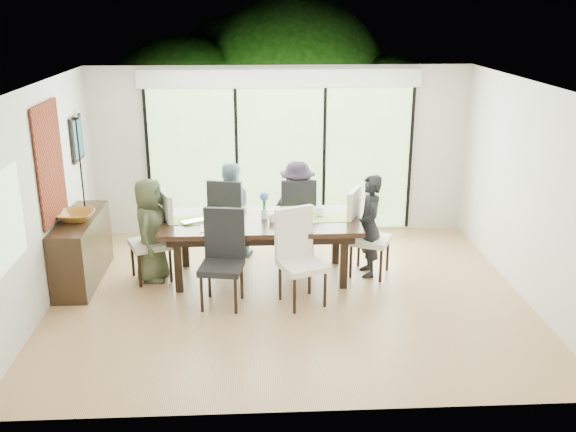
{
  "coord_description": "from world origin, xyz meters",
  "views": [
    {
      "loc": [
        -0.42,
        -7.55,
        3.6
      ],
      "look_at": [
        0.0,
        0.25,
        1.0
      ],
      "focal_mm": 40.0,
      "sensor_mm": 36.0,
      "label": 1
    }
  ],
  "objects_px": {
    "chair_right_end": "(370,233)",
    "person_left_end": "(151,230)",
    "person_right_end": "(369,226)",
    "chair_near_left": "(221,260)",
    "bowl": "(76,216)",
    "person_far_right": "(297,209)",
    "cup_c": "(319,213)",
    "cup_a": "(209,213)",
    "table_top": "(261,222)",
    "chair_left_end": "(150,237)",
    "chair_far_right": "(297,215)",
    "cup_b": "(272,218)",
    "chair_far_left": "(230,216)",
    "chair_near_right": "(302,258)",
    "sideboard": "(82,249)",
    "laptop": "(197,222)",
    "person_far_left": "(230,210)",
    "vase": "(264,214)"
  },
  "relations": [
    {
      "from": "chair_near_left",
      "to": "bowl",
      "type": "relative_size",
      "value": 2.56
    },
    {
      "from": "chair_right_end",
      "to": "sideboard",
      "type": "xyz_separation_m",
      "value": [
        -3.91,
        0.0,
        -0.16
      ]
    },
    {
      "from": "chair_right_end",
      "to": "cup_a",
      "type": "height_order",
      "value": "chair_right_end"
    },
    {
      "from": "chair_right_end",
      "to": "vase",
      "type": "height_order",
      "value": "chair_right_end"
    },
    {
      "from": "cup_a",
      "to": "cup_c",
      "type": "distance_m",
      "value": 1.5
    },
    {
      "from": "chair_near_right",
      "to": "laptop",
      "type": "relative_size",
      "value": 3.33
    },
    {
      "from": "chair_far_left",
      "to": "cup_b",
      "type": "xyz_separation_m",
      "value": [
        0.6,
        -0.95,
        0.27
      ]
    },
    {
      "from": "person_far_right",
      "to": "vase",
      "type": "bearing_deg",
      "value": 72.25
    },
    {
      "from": "table_top",
      "to": "chair_left_end",
      "type": "height_order",
      "value": "chair_left_end"
    },
    {
      "from": "chair_near_right",
      "to": "cup_c",
      "type": "distance_m",
      "value": 1.05
    },
    {
      "from": "person_right_end",
      "to": "vase",
      "type": "xyz_separation_m",
      "value": [
        -1.43,
        0.05,
        0.18
      ]
    },
    {
      "from": "chair_far_left",
      "to": "person_left_end",
      "type": "xyz_separation_m",
      "value": [
        -1.03,
        -0.85,
        0.1
      ]
    },
    {
      "from": "chair_right_end",
      "to": "person_right_end",
      "type": "height_order",
      "value": "person_right_end"
    },
    {
      "from": "person_far_right",
      "to": "cup_c",
      "type": "bearing_deg",
      "value": 123.82
    },
    {
      "from": "vase",
      "to": "cup_c",
      "type": "relative_size",
      "value": 0.97
    },
    {
      "from": "chair_near_left",
      "to": "sideboard",
      "type": "relative_size",
      "value": 0.76
    },
    {
      "from": "chair_right_end",
      "to": "person_left_end",
      "type": "relative_size",
      "value": 0.85
    },
    {
      "from": "cup_a",
      "to": "sideboard",
      "type": "xyz_separation_m",
      "value": [
        -1.71,
        -0.15,
        -0.43
      ]
    },
    {
      "from": "chair_near_right",
      "to": "cup_a",
      "type": "xyz_separation_m",
      "value": [
        -1.2,
        1.02,
        0.27
      ]
    },
    {
      "from": "chair_far_left",
      "to": "sideboard",
      "type": "distance_m",
      "value": 2.14
    },
    {
      "from": "person_far_right",
      "to": "cup_c",
      "type": "height_order",
      "value": "person_far_right"
    },
    {
      "from": "table_top",
      "to": "chair_far_left",
      "type": "bearing_deg",
      "value": 117.9
    },
    {
      "from": "cup_b",
      "to": "table_top",
      "type": "bearing_deg",
      "value": 146.31
    },
    {
      "from": "chair_far_right",
      "to": "person_far_right",
      "type": "height_order",
      "value": "person_far_right"
    },
    {
      "from": "table_top",
      "to": "cup_c",
      "type": "distance_m",
      "value": 0.81
    },
    {
      "from": "chair_right_end",
      "to": "person_far_right",
      "type": "bearing_deg",
      "value": 72.83
    },
    {
      "from": "chair_right_end",
      "to": "person_left_end",
      "type": "height_order",
      "value": "person_left_end"
    },
    {
      "from": "table_top",
      "to": "laptop",
      "type": "height_order",
      "value": "laptop"
    },
    {
      "from": "chair_far_left",
      "to": "chair_near_right",
      "type": "relative_size",
      "value": 1.0
    },
    {
      "from": "person_far_left",
      "to": "chair_left_end",
      "type": "bearing_deg",
      "value": 33.86
    },
    {
      "from": "sideboard",
      "to": "person_far_right",
      "type": "bearing_deg",
      "value": 15.64
    },
    {
      "from": "person_far_left",
      "to": "person_right_end",
      "type": "bearing_deg",
      "value": 152.26
    },
    {
      "from": "cup_a",
      "to": "bowl",
      "type": "bearing_deg",
      "value": -171.72
    },
    {
      "from": "person_far_left",
      "to": "cup_c",
      "type": "distance_m",
      "value": 1.46
    },
    {
      "from": "chair_far_right",
      "to": "vase",
      "type": "distance_m",
      "value": 0.99
    },
    {
      "from": "vase",
      "to": "cup_b",
      "type": "distance_m",
      "value": 0.18
    },
    {
      "from": "person_left_end",
      "to": "person_far_right",
      "type": "bearing_deg",
      "value": -60.47
    },
    {
      "from": "chair_near_left",
      "to": "sideboard",
      "type": "height_order",
      "value": "chair_near_left"
    },
    {
      "from": "chair_near_right",
      "to": "cup_b",
      "type": "xyz_separation_m",
      "value": [
        -0.35,
        0.77,
        0.27
      ]
    },
    {
      "from": "person_left_end",
      "to": "person_far_left",
      "type": "height_order",
      "value": "same"
    },
    {
      "from": "table_top",
      "to": "chair_right_end",
      "type": "xyz_separation_m",
      "value": [
        1.5,
        0.0,
        -0.19
      ]
    },
    {
      "from": "chair_left_end",
      "to": "table_top",
      "type": "bearing_deg",
      "value": 67.82
    },
    {
      "from": "chair_left_end",
      "to": "cup_c",
      "type": "height_order",
      "value": "chair_left_end"
    },
    {
      "from": "chair_right_end",
      "to": "cup_b",
      "type": "height_order",
      "value": "chair_right_end"
    },
    {
      "from": "laptop",
      "to": "bowl",
      "type": "bearing_deg",
      "value": 150.89
    },
    {
      "from": "cup_a",
      "to": "cup_c",
      "type": "height_order",
      "value": "same"
    },
    {
      "from": "chair_near_left",
      "to": "cup_c",
      "type": "height_order",
      "value": "chair_near_left"
    },
    {
      "from": "chair_right_end",
      "to": "chair_far_right",
      "type": "height_order",
      "value": "same"
    },
    {
      "from": "cup_b",
      "to": "bowl",
      "type": "height_order",
      "value": "bowl"
    },
    {
      "from": "chair_far_right",
      "to": "cup_b",
      "type": "relative_size",
      "value": 11.0
    }
  ]
}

